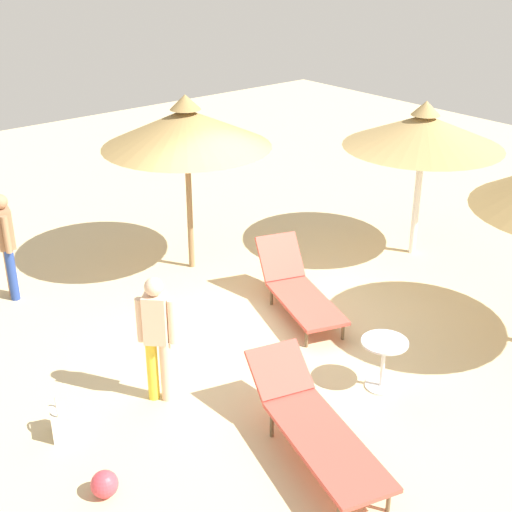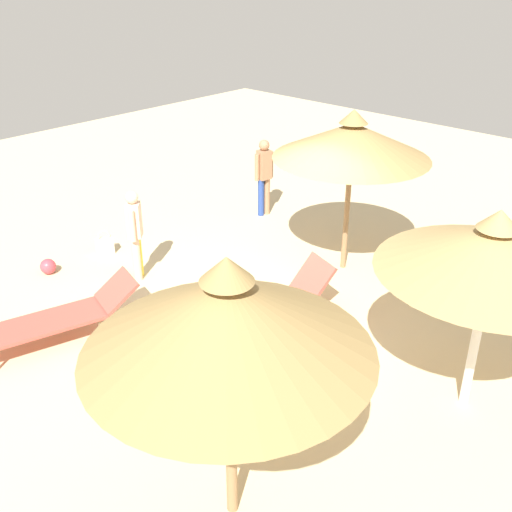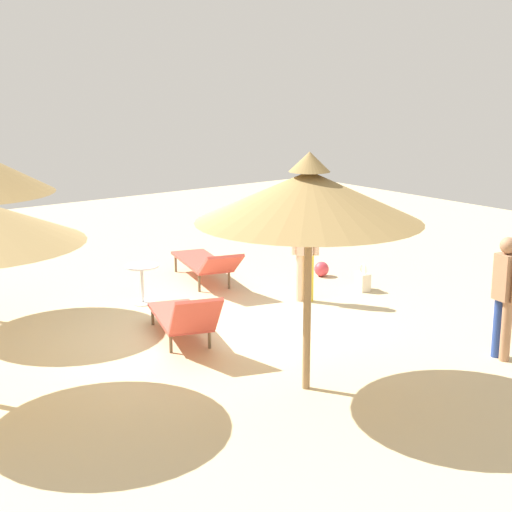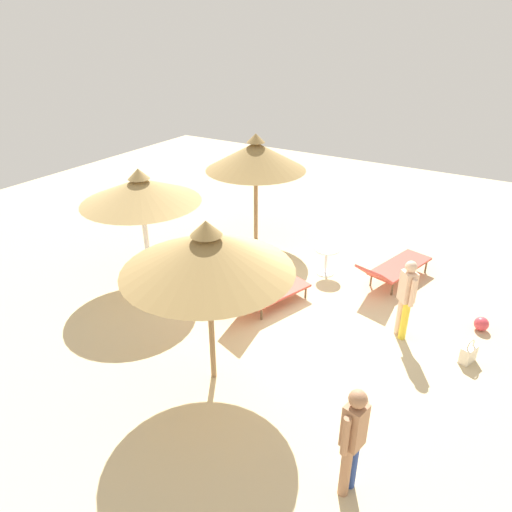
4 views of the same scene
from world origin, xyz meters
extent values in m
cube|color=beige|center=(0.00, 0.00, -0.05)|extent=(24.00, 24.00, 0.10)
cylinder|color=olive|center=(2.31, -3.04, 1.17)|extent=(0.11, 0.11, 2.33)
cone|color=#997A47|center=(2.31, -3.04, 2.24)|extent=(2.52, 2.52, 0.69)
cone|color=#997A47|center=(2.31, -3.04, 2.68)|extent=(0.45, 0.45, 0.22)
cylinder|color=olive|center=(0.11, 1.90, 1.19)|extent=(0.09, 0.09, 2.37)
cone|color=#997A47|center=(0.11, 1.90, 2.26)|extent=(2.54, 2.54, 0.57)
cone|color=#997A47|center=(0.11, 1.90, 2.65)|extent=(0.46, 0.46, 0.22)
cylinder|color=white|center=(3.26, 0.00, 1.09)|extent=(0.11, 0.11, 2.18)
cone|color=tan|center=(3.26, 0.00, 2.07)|extent=(2.51, 2.51, 0.51)
cone|color=tan|center=(3.26, 0.00, 2.43)|extent=(0.45, 0.45, 0.22)
cube|color=#CC4C3F|center=(0.31, -0.55, 0.29)|extent=(1.06, 1.57, 0.05)
cylinder|color=brown|center=(0.36, -1.20, 0.13)|extent=(0.04, 0.04, 0.26)
cylinder|color=brown|center=(-0.13, -1.04, 0.13)|extent=(0.04, 0.04, 0.26)
cylinder|color=brown|center=(0.76, -0.06, 0.13)|extent=(0.04, 0.04, 0.26)
cylinder|color=brown|center=(0.26, 0.11, 0.13)|extent=(0.04, 0.04, 0.26)
cube|color=#CC4C3F|center=(0.61, 0.34, 0.58)|extent=(0.74, 0.64, 0.56)
cube|color=#CC4C3F|center=(-1.58, -2.85, 0.34)|extent=(1.06, 1.79, 0.05)
cylinder|color=brown|center=(-1.51, -3.61, 0.16)|extent=(0.04, 0.04, 0.31)
cylinder|color=brown|center=(-2.02, -3.46, 0.16)|extent=(0.04, 0.04, 0.31)
cylinder|color=brown|center=(-1.13, -2.24, 0.16)|extent=(0.04, 0.04, 0.31)
cylinder|color=brown|center=(-1.64, -2.10, 0.16)|extent=(0.04, 0.04, 0.31)
cube|color=#CC4C3F|center=(-1.29, -1.81, 0.54)|extent=(0.75, 0.66, 0.40)
cylinder|color=navy|center=(-2.52, 2.63, 0.40)|extent=(0.13, 0.13, 0.79)
cylinder|color=#A57554|center=(-2.48, 2.77, 0.40)|extent=(0.13, 0.13, 0.79)
cube|color=#A57554|center=(-2.50, 2.70, 1.09)|extent=(0.27, 0.29, 0.59)
sphere|color=#A57554|center=(-2.50, 2.70, 1.49)|extent=(0.21, 0.21, 0.21)
cylinder|color=#A57554|center=(-2.54, 2.53, 1.06)|extent=(0.09, 0.09, 0.55)
cylinder|color=#A57554|center=(-2.46, 2.87, 1.06)|extent=(0.09, 0.09, 0.55)
cylinder|color=yellow|center=(-2.24, -0.72, 0.38)|extent=(0.13, 0.13, 0.77)
cylinder|color=beige|center=(-2.13, -0.83, 0.38)|extent=(0.13, 0.13, 0.77)
cube|color=beige|center=(-2.19, -0.77, 1.06)|extent=(0.34, 0.34, 0.58)
sphere|color=beige|center=(-2.19, -0.77, 1.45)|extent=(0.21, 0.21, 0.21)
cylinder|color=beige|center=(-2.31, -0.64, 1.03)|extent=(0.09, 0.09, 0.53)
cylinder|color=beige|center=(-2.06, -0.90, 1.03)|extent=(0.09, 0.09, 0.53)
cube|color=beige|center=(-3.38, -0.64, 0.15)|extent=(0.26, 0.34, 0.30)
torus|color=beige|center=(-3.38, -0.64, 0.35)|extent=(0.10, 0.22, 0.22)
cylinder|color=silver|center=(-0.05, -2.24, 0.61)|extent=(0.55, 0.55, 0.02)
cylinder|color=silver|center=(-0.05, -2.24, 0.30)|extent=(0.05, 0.05, 0.60)
cylinder|color=silver|center=(-0.05, -2.24, 0.01)|extent=(0.38, 0.38, 0.02)
sphere|color=#D83F4C|center=(-3.44, -1.74, 0.13)|extent=(0.27, 0.27, 0.27)
camera|label=1|loc=(-5.66, -6.70, 4.96)|focal=49.98mm
camera|label=2|loc=(5.29, -5.90, 4.89)|focal=41.85mm
camera|label=3|loc=(5.67, 8.18, 3.60)|focal=53.99mm
camera|label=4|loc=(-3.49, 6.48, 5.17)|focal=32.09mm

